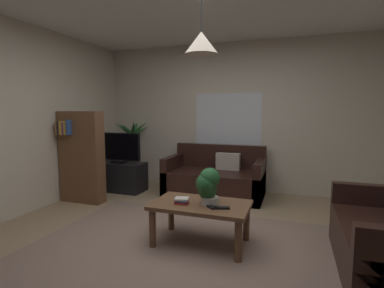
{
  "coord_description": "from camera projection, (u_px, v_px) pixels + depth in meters",
  "views": [
    {
      "loc": [
        1.05,
        -2.66,
        1.41
      ],
      "look_at": [
        0.0,
        0.3,
        1.05
      ],
      "focal_mm": 27.44,
      "sensor_mm": 36.0,
      "label": 1
    }
  ],
  "objects": [
    {
      "name": "book_on_table_1",
      "position": [
        181.0,
        201.0,
        3.04
      ],
      "size": [
        0.13,
        0.09,
        0.02
      ],
      "primitive_type": "cube",
      "rotation": [
        0.0,
        0.0,
        -0.04
      ],
      "color": "#2D4C8C",
      "rests_on": "coffee_table"
    },
    {
      "name": "remote_on_table_0",
      "position": [
        210.0,
        206.0,
        2.94
      ],
      "size": [
        0.15,
        0.14,
        0.02
      ],
      "primitive_type": "cube",
      "rotation": [
        0.0,
        0.0,
        0.84
      ],
      "color": "black",
      "rests_on": "coffee_table"
    },
    {
      "name": "tv_stand",
      "position": [
        120.0,
        177.0,
        5.18
      ],
      "size": [
        0.9,
        0.44,
        0.5
      ],
      "primitive_type": "cube",
      "color": "black",
      "rests_on": "ground"
    },
    {
      "name": "potted_plant_on_table",
      "position": [
        208.0,
        185.0,
        3.0
      ],
      "size": [
        0.25,
        0.24,
        0.39
      ],
      "color": "beige",
      "rests_on": "coffee_table"
    },
    {
      "name": "rug",
      "position": [
        175.0,
        258.0,
        2.81
      ],
      "size": [
        3.13,
        2.7,
        0.01
      ],
      "primitive_type": "cube",
      "color": "gray",
      "rests_on": "ground"
    },
    {
      "name": "floor",
      "position": [
        182.0,
        250.0,
        3.0
      ],
      "size": [
        4.81,
        4.91,
        0.02
      ],
      "primitive_type": "cube",
      "color": "#9E8466",
      "rests_on": "ground"
    },
    {
      "name": "wall_back",
      "position": [
        233.0,
        117.0,
        5.18
      ],
      "size": [
        4.93,
        0.06,
        2.58
      ],
      "primitive_type": "cube",
      "color": "beige",
      "rests_on": "ground"
    },
    {
      "name": "coffee_table",
      "position": [
        201.0,
        210.0,
        3.08
      ],
      "size": [
        1.01,
        0.6,
        0.44
      ],
      "color": "brown",
      "rests_on": "ground"
    },
    {
      "name": "window_pane",
      "position": [
        228.0,
        123.0,
        5.19
      ],
      "size": [
        1.18,
        0.01,
        1.04
      ],
      "primitive_type": "cube",
      "color": "white"
    },
    {
      "name": "book_on_table_2",
      "position": [
        182.0,
        199.0,
        3.05
      ],
      "size": [
        0.17,
        0.14,
        0.02
      ],
      "primitive_type": "cube",
      "rotation": [
        0.0,
        0.0,
        0.23
      ],
      "color": "beige",
      "rests_on": "coffee_table"
    },
    {
      "name": "book_on_table_0",
      "position": [
        182.0,
        203.0,
        3.05
      ],
      "size": [
        0.14,
        0.1,
        0.02
      ],
      "primitive_type": "cube",
      "rotation": [
        0.0,
        0.0,
        0.02
      ],
      "color": "#B22D2D",
      "rests_on": "coffee_table"
    },
    {
      "name": "remote_on_table_1",
      "position": [
        222.0,
        208.0,
        2.89
      ],
      "size": [
        0.17,
        0.1,
        0.02
      ],
      "primitive_type": "cube",
      "rotation": [
        0.0,
        0.0,
        1.88
      ],
      "color": "black",
      "rests_on": "coffee_table"
    },
    {
      "name": "potted_palm_corner",
      "position": [
        133.0,
        153.0,
        5.65
      ],
      "size": [
        0.69,
        0.77,
        1.3
      ],
      "color": "#B77051",
      "rests_on": "ground"
    },
    {
      "name": "wall_left",
      "position": [
        0.0,
        120.0,
        3.66
      ],
      "size": [
        0.06,
        4.91,
        2.58
      ],
      "primitive_type": "cube",
      "color": "beige",
      "rests_on": "ground"
    },
    {
      "name": "tv",
      "position": [
        118.0,
        147.0,
        5.1
      ],
      "size": [
        0.85,
        0.16,
        0.53
      ],
      "color": "black",
      "rests_on": "tv_stand"
    },
    {
      "name": "pendant_lamp",
      "position": [
        201.0,
        43.0,
        2.89
      ],
      "size": [
        0.34,
        0.34,
        0.62
      ],
      "color": "black"
    },
    {
      "name": "couch_under_window",
      "position": [
        215.0,
        179.0,
        4.87
      ],
      "size": [
        1.58,
        0.86,
        0.82
      ],
      "color": "black",
      "rests_on": "ground"
    },
    {
      "name": "bookshelf_corner",
      "position": [
        81.0,
        156.0,
        4.5
      ],
      "size": [
        0.7,
        0.31,
        1.4
      ],
      "color": "brown",
      "rests_on": "ground"
    }
  ]
}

